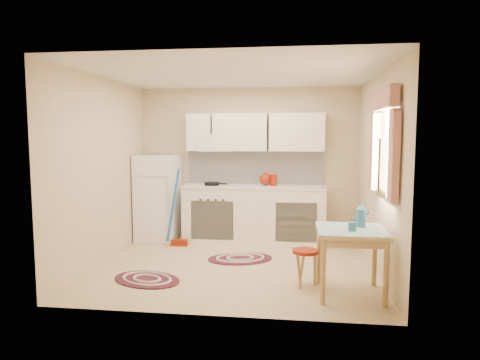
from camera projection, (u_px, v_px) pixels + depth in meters
name	position (u px, v px, depth m)	size (l,w,h in m)	color
room_shell	(249.00, 145.00, 5.72)	(3.64, 3.60, 2.52)	#CDB483
fridge	(158.00, 198.00, 7.01)	(0.65, 0.60, 1.40)	white
broom	(179.00, 208.00, 6.62)	(0.28, 0.12, 1.20)	blue
base_cabinets	(254.00, 215.00, 6.90)	(2.25, 0.60, 0.88)	white
countertop	(254.00, 187.00, 6.85)	(2.27, 0.62, 0.04)	silver
frying_pan	(212.00, 184.00, 6.88)	(0.24, 0.24, 0.05)	black
red_kettle	(265.00, 179.00, 6.81)	(0.20, 0.18, 0.20)	maroon
red_canister	(273.00, 181.00, 6.80)	(0.11, 0.11, 0.16)	maroon
table	(350.00, 262.00, 4.60)	(0.72, 0.72, 0.72)	tan
stool	(305.00, 268.00, 4.90)	(0.30, 0.30, 0.42)	maroon
coffee_pot	(361.00, 216.00, 4.65)	(0.13, 0.11, 0.26)	teal
mug	(352.00, 227.00, 4.46)	(0.09, 0.09, 0.10)	teal
rug_center	(240.00, 259.00, 5.97)	(0.90, 0.60, 0.02)	maroon
rug_left	(147.00, 279.00, 5.10)	(0.86, 0.58, 0.02)	maroon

